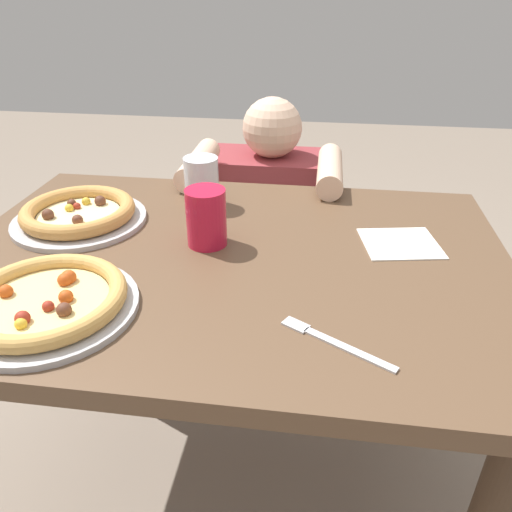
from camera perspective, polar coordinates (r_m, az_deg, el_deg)
name	(u,v)px	position (r m, az deg, el deg)	size (l,w,h in m)	color
ground_plane	(236,483)	(1.55, -2.38, -24.76)	(8.00, 8.00, 0.00)	gray
dining_table	(230,302)	(1.10, -3.07, -5.31)	(1.17, 0.82, 0.75)	brown
pizza_near	(46,301)	(0.93, -23.16, -4.86)	(0.31, 0.31, 0.04)	#B7B7BC
pizza_far	(79,214)	(1.23, -19.84, 4.61)	(0.31, 0.31, 0.05)	#B7B7BC
drink_cup_colored	(206,217)	(1.05, -5.78, 4.47)	(0.09, 0.09, 0.13)	red
water_cup_clear	(201,181)	(1.25, -6.34, 8.64)	(0.09, 0.09, 0.12)	silver
paper_napkin	(400,243)	(1.12, 16.36, 1.41)	(0.16, 0.14, 0.00)	white
fork	(331,341)	(0.81, 8.71, -9.72)	(0.18, 0.12, 0.00)	silver
diner_seated	(270,247)	(1.77, 1.64, 1.10)	(0.45, 0.54, 0.93)	#333847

